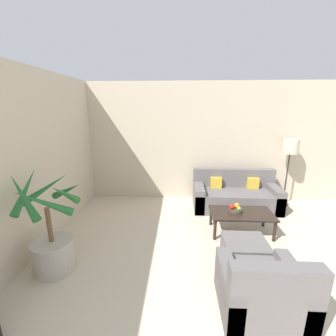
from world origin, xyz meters
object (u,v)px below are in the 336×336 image
object	(u,v)px
apple_red	(232,207)
armchair	(262,292)
sofa_loveseat	(235,196)
floor_lamp	(290,150)
potted_palm	(52,241)
coffee_table	(241,215)
fruit_bowl	(235,210)
orange_fruit	(237,205)
ottoman	(245,252)
apple_green	(239,209)

from	to	relation	value
apple_red	armchair	bearing A→B (deg)	-91.51
sofa_loveseat	floor_lamp	distance (m)	1.53
potted_palm	coffee_table	size ratio (longest dim) A/B	1.32
coffee_table	armchair	xyz separation A→B (m)	(-0.21, -1.62, -0.07)
floor_lamp	coffee_table	distance (m)	2.03
sofa_loveseat	fruit_bowl	distance (m)	1.05
orange_fruit	fruit_bowl	bearing A→B (deg)	-121.04
potted_palm	apple_red	xyz separation A→B (m)	(2.58, 1.11, 0.03)
floor_lamp	apple_red	size ratio (longest dim) A/B	17.86
ottoman	floor_lamp	bearing A→B (deg)	55.44
coffee_table	apple_green	size ratio (longest dim) A/B	13.54
floor_lamp	ottoman	world-z (taller)	floor_lamp
apple_red	apple_green	world-z (taller)	apple_red
fruit_bowl	ottoman	bearing A→B (deg)	-93.84
potted_palm	armchair	world-z (taller)	potted_palm
sofa_loveseat	apple_green	xyz separation A→B (m)	(-0.20, -1.07, 0.20)
apple_green	armchair	distance (m)	1.61
apple_green	armchair	xyz separation A→B (m)	(-0.15, -1.59, -0.20)
potted_palm	ottoman	size ratio (longest dim) A/B	2.41
sofa_loveseat	armchair	xyz separation A→B (m)	(-0.35, -2.66, -0.01)
sofa_loveseat	apple_red	xyz separation A→B (m)	(-0.31, -1.01, 0.20)
floor_lamp	ottoman	distance (m)	2.77
apple_red	ottoman	xyz separation A→B (m)	(0.01, -0.86, -0.29)
armchair	potted_palm	bearing A→B (deg)	167.89
sofa_loveseat	coffee_table	bearing A→B (deg)	-97.68
potted_palm	sofa_loveseat	size ratio (longest dim) A/B	0.78
potted_palm	sofa_loveseat	distance (m)	3.58
ottoman	apple_red	bearing A→B (deg)	90.43
apple_red	armchair	xyz separation A→B (m)	(-0.04, -1.66, -0.21)
orange_fruit	ottoman	distance (m)	0.96
coffee_table	floor_lamp	bearing A→B (deg)	44.63
apple_red	orange_fruit	xyz separation A→B (m)	(0.10, 0.05, 0.00)
floor_lamp	fruit_bowl	distance (m)	2.05
orange_fruit	armchair	xyz separation A→B (m)	(-0.14, -1.71, -0.21)
armchair	fruit_bowl	bearing A→B (deg)	86.27
ottoman	orange_fruit	bearing A→B (deg)	84.36
fruit_bowl	orange_fruit	distance (m)	0.09
ottoman	armchair	bearing A→B (deg)	-93.61
coffee_table	apple_red	xyz separation A→B (m)	(-0.17, 0.03, 0.13)
apple_green	ottoman	size ratio (longest dim) A/B	0.13
coffee_table	orange_fruit	xyz separation A→B (m)	(-0.07, 0.08, 0.14)
apple_red	orange_fruit	distance (m)	0.11
fruit_bowl	orange_fruit	size ratio (longest dim) A/B	2.58
armchair	apple_red	bearing A→B (deg)	88.49
fruit_bowl	ottoman	world-z (taller)	fruit_bowl
armchair	sofa_loveseat	bearing A→B (deg)	82.50
fruit_bowl	apple_red	bearing A→B (deg)	176.52
coffee_table	apple_green	xyz separation A→B (m)	(-0.06, -0.03, 0.13)
floor_lamp	fruit_bowl	bearing A→B (deg)	-138.20
floor_lamp	armchair	bearing A→B (deg)	-117.35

